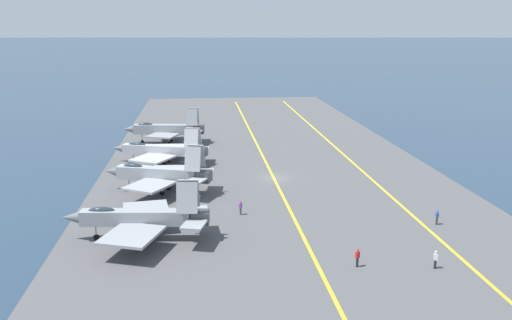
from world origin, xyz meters
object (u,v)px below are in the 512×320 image
Objects in this scene: parked_jet_third at (161,150)px; crew_purple_vest at (241,207)px; parked_jet_second at (159,174)px; crew_white_vest at (436,259)px; crew_blue_vest at (437,217)px; parked_jet_fourth at (166,129)px; crew_red_vest at (357,257)px; parked_jet_nearest at (140,217)px.

parked_jet_third reaches higher than crew_purple_vest.
parked_jet_second is 38.29m from crew_white_vest.
parked_jet_second is at bearing 64.01° from crew_blue_vest.
crew_blue_vest is (-15.77, -32.34, -1.67)m from parked_jet_second.
crew_white_vest is (-58.74, -28.22, -1.80)m from parked_jet_fourth.
crew_red_vest is at bearing -153.50° from parked_jet_third.
parked_jet_nearest is at bearing 70.41° from crew_white_vest.
parked_jet_nearest reaches higher than crew_white_vest.
parked_jet_third is 28.47m from crew_purple_vest.
parked_jet_third is 8.98× the size of crew_red_vest.
crew_purple_vest is at bearing 45.54° from crew_white_vest.
parked_jet_fourth reaches higher than crew_red_vest.
crew_blue_vest is 0.99× the size of crew_purple_vest.
crew_blue_vest is at bearing -24.65° from crew_white_vest.
parked_jet_nearest is 8.85× the size of crew_white_vest.
crew_blue_vest is (-31.88, -33.10, -1.28)m from parked_jet_third.
crew_red_vest is 18.44m from crew_purple_vest.
parked_jet_fourth reaches higher than parked_jet_third.
parked_jet_second is 8.35× the size of crew_red_vest.
parked_jet_second reaches higher than crew_purple_vest.
parked_jet_fourth is 8.85× the size of crew_purple_vest.
parked_jet_second is at bearing 45.36° from crew_purple_vest.
crew_red_vest reaches higher than crew_purple_vest.
parked_jet_fourth is at bearing 25.66° from crew_white_vest.
parked_jet_nearest is 0.96× the size of parked_jet_third.
parked_jet_second is at bearing -3.19° from parked_jet_nearest.
parked_jet_second is 8.72× the size of crew_blue_vest.
parked_jet_fourth is 8.83× the size of crew_white_vest.
parked_jet_nearest is 16.81m from parked_jet_second.
parked_jet_third is (32.90, -0.17, -0.26)m from parked_jet_nearest.
crew_blue_vest is at bearing -88.25° from parked_jet_nearest.
crew_red_vest is (-57.63, -21.04, -1.77)m from parked_jet_fourth.
crew_blue_vest is at bearing -145.08° from parked_jet_fourth.
parked_jet_nearest is 13.11m from crew_purple_vest.
crew_blue_vest is at bearing -115.99° from parked_jet_second.
parked_jet_fourth is at bearing 0.69° from parked_jet_third.
parked_jet_second is at bearing -177.30° from parked_jet_third.
parked_jet_fourth is 43.54m from crew_purple_vest.
parked_jet_third is at bearing 22.76° from crew_purple_vest.
crew_red_vest is at bearing 81.17° from crew_white_vest.
parked_jet_nearest reaches higher than crew_blue_vest.
parked_jet_fourth reaches higher than crew_purple_vest.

